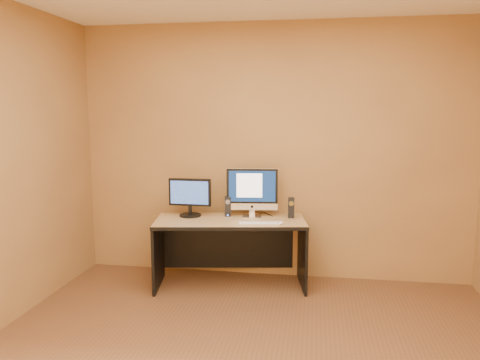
# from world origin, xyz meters

# --- Properties ---
(walls) EXTENTS (4.00, 4.00, 2.60)m
(walls) POSITION_xyz_m (0.00, 0.00, 1.30)
(walls) COLOR #9D743F
(walls) RESTS_ON ground
(desk) EXTENTS (1.53, 0.86, 0.67)m
(desk) POSITION_xyz_m (-0.37, 1.61, 0.33)
(desk) COLOR tan
(desk) RESTS_ON ground
(imac) EXTENTS (0.53, 0.25, 0.50)m
(imac) POSITION_xyz_m (-0.18, 1.76, 0.92)
(imac) COLOR silver
(imac) RESTS_ON desk
(second_monitor) EXTENTS (0.44, 0.22, 0.38)m
(second_monitor) POSITION_xyz_m (-0.80, 1.69, 0.86)
(second_monitor) COLOR black
(second_monitor) RESTS_ON desk
(speaker_left) EXTENTS (0.07, 0.08, 0.20)m
(speaker_left) POSITION_xyz_m (-0.43, 1.76, 0.77)
(speaker_left) COLOR black
(speaker_left) RESTS_ON desk
(speaker_right) EXTENTS (0.07, 0.07, 0.20)m
(speaker_right) POSITION_xyz_m (0.21, 1.79, 0.77)
(speaker_right) COLOR black
(speaker_right) RESTS_ON desk
(keyboard) EXTENTS (0.40, 0.17, 0.02)m
(keyboard) POSITION_xyz_m (-0.07, 1.47, 0.68)
(keyboard) COLOR silver
(keyboard) RESTS_ON desk
(mouse) EXTENTS (0.05, 0.09, 0.03)m
(mouse) POSITION_xyz_m (0.12, 1.49, 0.69)
(mouse) COLOR white
(mouse) RESTS_ON desk
(cable_a) EXTENTS (0.12, 0.17, 0.01)m
(cable_a) POSITION_xyz_m (-0.03, 1.88, 0.67)
(cable_a) COLOR black
(cable_a) RESTS_ON desk
(cable_b) EXTENTS (0.04, 0.16, 0.01)m
(cable_b) POSITION_xyz_m (-0.12, 1.88, 0.67)
(cable_b) COLOR black
(cable_b) RESTS_ON desk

